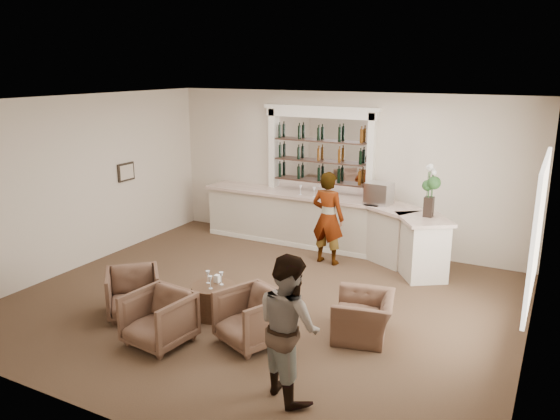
% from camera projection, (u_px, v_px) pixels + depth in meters
% --- Properties ---
extents(ground, '(8.00, 8.00, 0.00)m').
position_uv_depth(ground, '(262.00, 302.00, 9.09)').
color(ground, brown).
rests_on(ground, ground).
extents(room_shell, '(8.04, 7.02, 3.32)m').
position_uv_depth(room_shell, '(291.00, 158.00, 9.02)').
color(room_shell, beige).
rests_on(room_shell, ground).
extents(bar_counter, '(5.72, 1.80, 1.14)m').
position_uv_depth(bar_counter, '(325.00, 223.00, 11.58)').
color(bar_counter, silver).
rests_on(bar_counter, ground).
extents(back_bar_alcove, '(2.64, 0.25, 3.00)m').
position_uv_depth(back_bar_alcove, '(320.00, 151.00, 11.71)').
color(back_bar_alcove, white).
rests_on(back_bar_alcove, ground).
extents(cocktail_table, '(0.70, 0.70, 0.50)m').
position_uv_depth(cocktail_table, '(214.00, 300.00, 8.56)').
color(cocktail_table, '#503522').
rests_on(cocktail_table, ground).
extents(sommelier, '(0.71, 0.50, 1.85)m').
position_uv_depth(sommelier, '(328.00, 218.00, 10.69)').
color(sommelier, gray).
rests_on(sommelier, ground).
extents(guest, '(1.08, 1.02, 1.76)m').
position_uv_depth(guest, '(289.00, 326.00, 6.35)').
color(guest, gray).
rests_on(guest, ground).
extents(armchair_left, '(1.14, 1.14, 0.74)m').
position_uv_depth(armchair_left, '(133.00, 292.00, 8.55)').
color(armchair_left, brown).
rests_on(armchair_left, ground).
extents(armchair_center, '(0.91, 0.93, 0.76)m').
position_uv_depth(armchair_center, '(159.00, 319.00, 7.65)').
color(armchair_center, brown).
rests_on(armchair_center, ground).
extents(armchair_right, '(1.10, 1.11, 0.77)m').
position_uv_depth(armchair_right, '(251.00, 318.00, 7.66)').
color(armchair_right, brown).
rests_on(armchair_right, ground).
extents(armchair_far, '(1.03, 1.12, 0.62)m').
position_uv_depth(armchair_far, '(364.00, 316.00, 7.88)').
color(armchair_far, brown).
rests_on(armchair_far, ground).
extents(espresso_machine, '(0.53, 0.46, 0.43)m').
position_uv_depth(espresso_machine, '(379.00, 193.00, 10.86)').
color(espresso_machine, '#BBBBC0').
rests_on(espresso_machine, bar_counter).
extents(flower_vase, '(0.26, 0.26, 0.97)m').
position_uv_depth(flower_vase, '(430.00, 187.00, 9.85)').
color(flower_vase, black).
rests_on(flower_vase, bar_counter).
extents(wine_glass_bar_left, '(0.07, 0.07, 0.21)m').
position_uv_depth(wine_glass_bar_left, '(301.00, 190.00, 11.66)').
color(wine_glass_bar_left, white).
rests_on(wine_glass_bar_left, bar_counter).
extents(wine_glass_bar_right, '(0.07, 0.07, 0.21)m').
position_uv_depth(wine_glass_bar_right, '(314.00, 192.00, 11.46)').
color(wine_glass_bar_right, white).
rests_on(wine_glass_bar_right, bar_counter).
extents(wine_glass_tbl_a, '(0.07, 0.07, 0.21)m').
position_uv_depth(wine_glass_tbl_a, '(208.00, 277.00, 8.55)').
color(wine_glass_tbl_a, white).
rests_on(wine_glass_tbl_a, cocktail_table).
extents(wine_glass_tbl_b, '(0.07, 0.07, 0.21)m').
position_uv_depth(wine_glass_tbl_b, '(221.00, 278.00, 8.50)').
color(wine_glass_tbl_b, white).
rests_on(wine_glass_tbl_b, cocktail_table).
extents(wine_glass_tbl_c, '(0.07, 0.07, 0.21)m').
position_uv_depth(wine_glass_tbl_c, '(210.00, 282.00, 8.34)').
color(wine_glass_tbl_c, white).
rests_on(wine_glass_tbl_c, cocktail_table).
extents(napkin_holder, '(0.08, 0.08, 0.12)m').
position_uv_depth(napkin_holder, '(217.00, 279.00, 8.61)').
color(napkin_holder, white).
rests_on(napkin_holder, cocktail_table).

